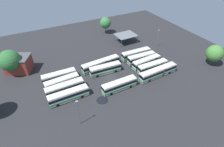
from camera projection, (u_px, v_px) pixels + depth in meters
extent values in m
plane|color=#28282B|center=(110.00, 78.00, 66.90)|extent=(111.70, 111.70, 0.00)
cube|color=silver|center=(136.00, 54.00, 76.87)|extent=(12.57, 2.96, 3.01)
cube|color=beige|center=(136.00, 51.00, 75.93)|extent=(12.06, 2.74, 0.14)
cube|color=black|center=(136.00, 53.00, 76.58)|extent=(12.63, 3.00, 0.96)
cube|color=#2D8C4C|center=(136.00, 56.00, 77.37)|extent=(12.63, 3.00, 0.60)
cube|color=black|center=(123.00, 56.00, 74.36)|extent=(0.14, 2.05, 1.11)
cylinder|color=black|center=(129.00, 60.00, 75.47)|extent=(1.01, 0.34, 1.00)
cylinder|color=black|center=(126.00, 58.00, 77.14)|extent=(1.01, 0.34, 1.00)
cylinder|color=black|center=(145.00, 56.00, 78.15)|extent=(1.01, 0.34, 1.00)
cylinder|color=black|center=(142.00, 53.00, 79.82)|extent=(1.01, 0.34, 1.00)
cube|color=silver|center=(141.00, 58.00, 74.35)|extent=(11.72, 2.93, 3.01)
cube|color=beige|center=(142.00, 55.00, 73.41)|extent=(11.25, 2.71, 0.14)
cube|color=black|center=(142.00, 57.00, 74.06)|extent=(11.78, 2.97, 0.96)
cube|color=#2D8C4C|center=(141.00, 60.00, 74.85)|extent=(11.78, 2.97, 0.60)
cube|color=black|center=(129.00, 60.00, 71.98)|extent=(0.14, 2.05, 1.11)
cylinder|color=black|center=(135.00, 64.00, 73.04)|extent=(1.01, 0.34, 1.00)
cylinder|color=black|center=(132.00, 61.00, 74.71)|extent=(1.01, 0.34, 1.00)
cylinder|color=black|center=(150.00, 60.00, 75.54)|extent=(1.01, 0.34, 1.00)
cylinder|color=black|center=(147.00, 57.00, 77.20)|extent=(1.01, 0.34, 1.00)
cube|color=silver|center=(147.00, 62.00, 71.93)|extent=(12.25, 3.36, 3.01)
cube|color=beige|center=(147.00, 59.00, 70.99)|extent=(11.76, 3.12, 0.14)
cube|color=black|center=(147.00, 61.00, 71.64)|extent=(12.32, 3.40, 0.96)
cube|color=#2D8C4C|center=(146.00, 64.00, 72.43)|extent=(12.32, 3.40, 0.60)
cube|color=black|center=(134.00, 66.00, 69.02)|extent=(0.21, 2.05, 1.11)
cylinder|color=black|center=(141.00, 69.00, 70.34)|extent=(1.02, 0.37, 1.00)
cylinder|color=black|center=(137.00, 66.00, 71.91)|extent=(1.02, 0.37, 1.00)
cylinder|color=black|center=(155.00, 64.00, 73.51)|extent=(1.02, 0.37, 1.00)
cylinder|color=black|center=(152.00, 61.00, 75.08)|extent=(1.02, 0.37, 1.00)
cube|color=silver|center=(153.00, 67.00, 69.48)|extent=(12.08, 2.50, 3.01)
cube|color=beige|center=(153.00, 63.00, 68.54)|extent=(11.60, 2.30, 0.14)
cube|color=black|center=(153.00, 66.00, 69.19)|extent=(12.14, 2.54, 0.96)
cube|color=#2D8C4C|center=(152.00, 68.00, 69.98)|extent=(12.14, 2.54, 0.60)
cube|color=black|center=(139.00, 70.00, 66.88)|extent=(0.06, 2.05, 1.11)
cylinder|color=black|center=(146.00, 74.00, 68.04)|extent=(1.00, 0.30, 1.00)
cylinder|color=black|center=(142.00, 71.00, 69.68)|extent=(1.00, 0.30, 1.00)
cylinder|color=black|center=(162.00, 68.00, 70.83)|extent=(1.00, 0.30, 1.00)
cylinder|color=black|center=(158.00, 65.00, 72.47)|extent=(1.00, 0.30, 1.00)
cube|color=silver|center=(158.00, 72.00, 66.70)|extent=(15.22, 3.12, 3.01)
cube|color=beige|center=(159.00, 69.00, 65.76)|extent=(14.61, 2.89, 0.14)
cube|color=black|center=(158.00, 71.00, 66.41)|extent=(15.30, 3.16, 0.96)
cube|color=#2D8C4C|center=(158.00, 74.00, 67.20)|extent=(15.30, 3.16, 0.60)
cube|color=black|center=(141.00, 77.00, 63.31)|extent=(0.14, 2.05, 1.11)
cube|color=#47474C|center=(162.00, 71.00, 67.37)|extent=(1.00, 2.58, 2.89)
cylinder|color=black|center=(149.00, 81.00, 64.80)|extent=(1.01, 0.34, 1.00)
cylinder|color=black|center=(145.00, 77.00, 66.39)|extent=(1.01, 0.34, 1.00)
cylinder|color=black|center=(169.00, 73.00, 68.56)|extent=(1.01, 0.34, 1.00)
cylinder|color=black|center=(165.00, 70.00, 70.16)|extent=(1.01, 0.34, 1.00)
cube|color=silver|center=(101.00, 64.00, 70.87)|extent=(15.28, 3.66, 3.01)
cube|color=beige|center=(101.00, 61.00, 69.93)|extent=(14.66, 3.42, 0.14)
cube|color=black|center=(101.00, 63.00, 70.58)|extent=(15.35, 3.71, 0.96)
cube|color=#2D8C4C|center=(101.00, 66.00, 71.37)|extent=(15.35, 3.71, 0.60)
cube|color=black|center=(83.00, 69.00, 67.29)|extent=(0.22, 2.05, 1.11)
cube|color=#47474C|center=(105.00, 63.00, 71.57)|extent=(1.09, 2.61, 2.89)
cylinder|color=black|center=(91.00, 72.00, 68.86)|extent=(1.02, 0.38, 1.00)
cylinder|color=black|center=(89.00, 69.00, 70.43)|extent=(1.02, 0.38, 1.00)
cylinder|color=black|center=(113.00, 65.00, 72.86)|extent=(1.02, 0.38, 1.00)
cylinder|color=black|center=(110.00, 62.00, 74.43)|extent=(1.02, 0.38, 1.00)
cube|color=silver|center=(105.00, 69.00, 68.26)|extent=(11.81, 3.11, 3.01)
cube|color=beige|center=(105.00, 65.00, 67.32)|extent=(11.33, 2.89, 0.14)
cube|color=black|center=(105.00, 68.00, 67.97)|extent=(11.87, 3.15, 0.96)
cube|color=#2D8C4C|center=(105.00, 71.00, 68.76)|extent=(11.87, 3.15, 0.60)
cube|color=black|center=(90.00, 72.00, 65.95)|extent=(0.17, 2.05, 1.11)
cylinder|color=black|center=(97.00, 76.00, 66.98)|extent=(1.01, 0.35, 1.00)
cylinder|color=black|center=(95.00, 73.00, 68.66)|extent=(1.01, 0.35, 1.00)
cylinder|color=black|center=(116.00, 71.00, 69.41)|extent=(1.01, 0.35, 1.00)
cylinder|color=black|center=(113.00, 68.00, 71.08)|extent=(1.01, 0.35, 1.00)
cube|color=silver|center=(119.00, 85.00, 60.91)|extent=(11.98, 2.71, 3.01)
cube|color=beige|center=(120.00, 81.00, 59.97)|extent=(11.50, 2.50, 0.14)
cube|color=black|center=(119.00, 84.00, 60.62)|extent=(12.05, 2.74, 0.96)
cube|color=#2D8C4C|center=(119.00, 87.00, 61.41)|extent=(12.05, 2.74, 0.60)
cube|color=black|center=(103.00, 90.00, 58.26)|extent=(0.10, 2.05, 1.11)
cylinder|color=black|center=(111.00, 94.00, 59.45)|extent=(1.01, 0.32, 1.00)
cylinder|color=black|center=(108.00, 90.00, 61.08)|extent=(1.01, 0.32, 1.00)
cylinder|color=black|center=(131.00, 87.00, 62.30)|extent=(1.01, 0.32, 1.00)
cylinder|color=black|center=(127.00, 83.00, 63.92)|extent=(1.01, 0.32, 1.00)
cube|color=silver|center=(59.00, 77.00, 64.62)|extent=(11.61, 2.75, 3.01)
cube|color=beige|center=(58.00, 73.00, 63.69)|extent=(11.15, 2.54, 0.14)
cube|color=black|center=(59.00, 75.00, 64.34)|extent=(11.67, 2.79, 0.96)
cube|color=#2D8C4C|center=(60.00, 78.00, 65.13)|extent=(11.67, 2.79, 0.60)
cube|color=black|center=(42.00, 80.00, 62.21)|extent=(0.10, 2.05, 1.11)
cylinder|color=black|center=(50.00, 84.00, 63.30)|extent=(1.01, 0.32, 1.00)
cylinder|color=black|center=(49.00, 80.00, 64.95)|extent=(1.01, 0.32, 1.00)
cylinder|color=black|center=(71.00, 78.00, 65.86)|extent=(1.01, 0.32, 1.00)
cylinder|color=black|center=(69.00, 75.00, 67.51)|extent=(1.01, 0.32, 1.00)
cube|color=silver|center=(62.00, 82.00, 62.02)|extent=(11.54, 3.18, 3.01)
cube|color=beige|center=(61.00, 79.00, 61.08)|extent=(11.07, 2.95, 0.14)
cube|color=black|center=(62.00, 81.00, 61.73)|extent=(11.60, 3.22, 0.96)
cube|color=#2D8C4C|center=(63.00, 84.00, 62.52)|extent=(11.60, 3.22, 0.60)
cube|color=black|center=(44.00, 87.00, 59.30)|extent=(0.18, 2.05, 1.11)
cylinder|color=black|center=(53.00, 91.00, 60.54)|extent=(1.02, 0.36, 1.00)
cylinder|color=black|center=(51.00, 87.00, 62.12)|extent=(1.02, 0.36, 1.00)
cylinder|color=black|center=(74.00, 84.00, 63.47)|extent=(1.02, 0.36, 1.00)
cylinder|color=black|center=(71.00, 80.00, 65.05)|extent=(1.02, 0.36, 1.00)
cube|color=silver|center=(65.00, 88.00, 59.78)|extent=(12.42, 2.76, 3.01)
cube|color=beige|center=(64.00, 84.00, 58.84)|extent=(11.92, 2.55, 0.14)
cube|color=black|center=(65.00, 87.00, 59.49)|extent=(12.48, 2.80, 0.96)
cube|color=#2D8C4C|center=(65.00, 90.00, 60.28)|extent=(12.48, 2.80, 0.60)
cube|color=black|center=(45.00, 93.00, 57.03)|extent=(0.10, 2.05, 1.11)
cylinder|color=black|center=(55.00, 97.00, 58.26)|extent=(1.01, 0.32, 1.00)
cylinder|color=black|center=(53.00, 93.00, 59.88)|extent=(1.01, 0.32, 1.00)
cylinder|color=black|center=(78.00, 89.00, 61.23)|extent=(1.01, 0.32, 1.00)
cylinder|color=black|center=(76.00, 85.00, 62.85)|extent=(1.01, 0.32, 1.00)
cube|color=silver|center=(69.00, 95.00, 57.02)|extent=(12.46, 2.62, 3.01)
cube|color=beige|center=(68.00, 92.00, 56.08)|extent=(11.96, 2.42, 0.14)
cube|color=black|center=(68.00, 94.00, 56.73)|extent=(12.52, 2.66, 0.96)
cube|color=#2D8C4C|center=(69.00, 97.00, 57.52)|extent=(12.52, 2.66, 0.60)
cube|color=black|center=(48.00, 101.00, 54.31)|extent=(0.08, 2.05, 1.11)
cylinder|color=black|center=(58.00, 105.00, 55.52)|extent=(1.00, 0.31, 1.00)
cylinder|color=black|center=(56.00, 100.00, 57.15)|extent=(1.00, 0.31, 1.00)
cylinder|color=black|center=(82.00, 97.00, 58.45)|extent=(1.00, 0.31, 1.00)
cylinder|color=black|center=(80.00, 92.00, 60.08)|extent=(1.00, 0.31, 1.00)
cube|color=maroon|center=(18.00, 64.00, 68.74)|extent=(10.55, 9.67, 5.77)
cube|color=#4C4C51|center=(16.00, 57.00, 66.92)|extent=(11.18, 10.25, 0.36)
cube|color=black|center=(8.00, 68.00, 69.85)|extent=(0.91, 1.61, 2.20)
cube|color=slate|center=(126.00, 35.00, 87.34)|extent=(9.40, 7.61, 0.20)
cylinder|color=#59595B|center=(121.00, 44.00, 84.35)|extent=(0.20, 0.20, 3.52)
cylinder|color=#59595B|center=(114.00, 38.00, 89.22)|extent=(0.20, 0.20, 3.52)
cylinder|color=#59595B|center=(137.00, 39.00, 87.67)|extent=(0.20, 0.20, 3.52)
cylinder|color=#59595B|center=(129.00, 34.00, 92.54)|extent=(0.20, 0.20, 3.52)
cylinder|color=slate|center=(79.00, 113.00, 48.22)|extent=(0.16, 0.16, 8.29)
cube|color=silver|center=(77.00, 101.00, 45.64)|extent=(0.56, 0.28, 0.20)
cylinder|color=slate|center=(158.00, 39.00, 83.45)|extent=(0.16, 0.16, 7.87)
cube|color=silver|center=(159.00, 30.00, 80.99)|extent=(0.56, 0.28, 0.20)
cylinder|color=brown|center=(14.00, 71.00, 67.89)|extent=(0.44, 0.44, 2.80)
sphere|color=#2D6B33|center=(10.00, 60.00, 65.15)|extent=(7.53, 7.53, 7.53)
cylinder|color=brown|center=(106.00, 30.00, 96.58)|extent=(0.44, 0.44, 3.15)
sphere|color=#387A3D|center=(106.00, 23.00, 94.22)|extent=(5.63, 5.63, 5.63)
cylinder|color=brown|center=(212.00, 62.00, 73.31)|extent=(0.44, 0.44, 2.33)
sphere|color=#478438|center=(215.00, 53.00, 71.00)|extent=(6.39, 6.39, 6.39)
cylinder|color=black|center=(58.00, 75.00, 68.53)|extent=(2.00, 2.00, 0.01)
cylinder|color=black|center=(102.00, 100.00, 57.87)|extent=(3.68, 3.68, 0.01)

